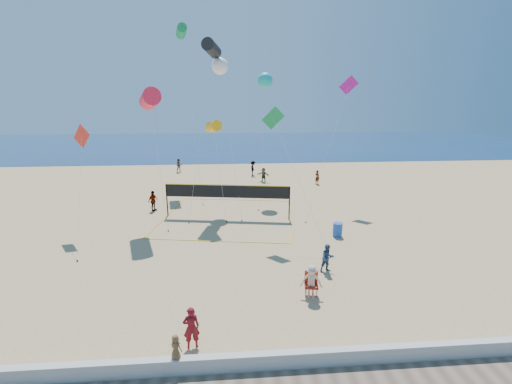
{
  "coord_description": "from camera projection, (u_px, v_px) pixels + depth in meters",
  "views": [
    {
      "loc": [
        0.11,
        -12.85,
        8.98
      ],
      "look_at": [
        1.3,
        2.0,
        5.01
      ],
      "focal_mm": 24.0,
      "sensor_mm": 36.0,
      "label": 1
    }
  ],
  "objects": [
    {
      "name": "far_person_4",
      "position": [
        253.0,
        168.0,
        42.29
      ],
      "size": [
        0.84,
        1.25,
        1.8
      ],
      "primitive_type": "imported",
      "rotation": [
        0.0,
        0.0,
        1.42
      ],
      "color": "gray",
      "rests_on": "ground"
    },
    {
      "name": "kite_2",
      "position": [
        213.0,
        127.0,
        25.52
      ],
      "size": [
        1.58,
        2.4,
        7.67
      ],
      "rotation": [
        0.0,
        0.0,
        0.33
      ],
      "color": "#FFB012",
      "rests_on": "ground"
    },
    {
      "name": "woman",
      "position": [
        191.0,
        328.0,
        12.69
      ],
      "size": [
        0.69,
        0.53,
        1.69
      ],
      "primitive_type": "imported",
      "rotation": [
        0.0,
        0.0,
        3.36
      ],
      "color": "maroon",
      "rests_on": "ground"
    },
    {
      "name": "far_person_1",
      "position": [
        263.0,
        175.0,
        39.01
      ],
      "size": [
        1.54,
        1.13,
        1.61
      ],
      "primitive_type": "imported",
      "rotation": [
        0.0,
        0.0,
        -0.49
      ],
      "color": "gray",
      "rests_on": "ground"
    },
    {
      "name": "kite_0",
      "position": [
        150.0,
        99.0,
        24.09
      ],
      "size": [
        2.17,
        3.94,
        9.92
      ],
      "rotation": [
        0.0,
        0.0,
        0.33
      ],
      "color": "#FB2140",
      "rests_on": "ground"
    },
    {
      "name": "kite_6",
      "position": [
        220.0,
        66.0,
        29.35
      ],
      "size": [
        2.33,
        7.23,
        12.58
      ],
      "rotation": [
        0.0,
        0.0,
        -0.11
      ],
      "color": "white",
      "rests_on": "ground"
    },
    {
      "name": "far_person_2",
      "position": [
        317.0,
        177.0,
        37.97
      ],
      "size": [
        0.65,
        0.68,
        1.56
      ],
      "primitive_type": "imported",
      "rotation": [
        0.0,
        0.0,
        2.25
      ],
      "color": "gray",
      "rests_on": "ground"
    },
    {
      "name": "kite_5",
      "position": [
        346.0,
        93.0,
        28.83
      ],
      "size": [
        5.38,
        5.75,
        11.09
      ],
      "rotation": [
        0.0,
        0.0,
        -0.05
      ],
      "color": "#B91699",
      "rests_on": "ground"
    },
    {
      "name": "camp_chair",
      "position": [
        311.0,
        282.0,
        16.24
      ],
      "size": [
        0.71,
        0.84,
        1.29
      ],
      "rotation": [
        0.0,
        0.0,
        -0.15
      ],
      "color": "#A21F12",
      "rests_on": "ground"
    },
    {
      "name": "kite_8",
      "position": [
        181.0,
        31.0,
        34.94
      ],
      "size": [
        2.96,
        10.33,
        16.53
      ],
      "rotation": [
        0.0,
        0.0,
        0.21
      ],
      "color": "#169146",
      "rests_on": "ground"
    },
    {
      "name": "bystander_b",
      "position": [
        311.0,
        281.0,
        15.99
      ],
      "size": [
        1.17,
        0.83,
        1.64
      ],
      "primitive_type": "imported",
      "rotation": [
        0.0,
        0.0,
        -0.23
      ],
      "color": "#D6B08F",
      "rests_on": "ground"
    },
    {
      "name": "far_person_0",
      "position": [
        153.0,
        201.0,
        28.72
      ],
      "size": [
        0.9,
        1.07,
        1.72
      ],
      "primitive_type": "imported",
      "rotation": [
        0.0,
        0.0,
        1.0
      ],
      "color": "gray",
      "rests_on": "ground"
    },
    {
      "name": "trash_barrel",
      "position": [
        338.0,
        230.0,
        23.35
      ],
      "size": [
        0.63,
        0.63,
        0.94
      ],
      "primitive_type": "cylinder",
      "rotation": [
        0.0,
        0.0,
        0.0
      ],
      "color": "#1A4BAC",
      "rests_on": "ground"
    },
    {
      "name": "ocean",
      "position": [
        228.0,
        143.0,
        74.39
      ],
      "size": [
        140.0,
        50.0,
        0.03
      ],
      "primitive_type": "cube",
      "color": "navy",
      "rests_on": "ground"
    },
    {
      "name": "ground",
      "position": [
        230.0,
        317.0,
        14.68
      ],
      "size": [
        120.0,
        120.0,
        0.0
      ],
      "primitive_type": "plane",
      "color": "tan",
      "rests_on": "ground"
    },
    {
      "name": "kite_3",
      "position": [
        81.0,
        141.0,
        23.23
      ],
      "size": [
        1.96,
        6.18,
        7.51
      ],
      "rotation": [
        0.0,
        0.0,
        -0.38
      ],
      "color": "red",
      "rests_on": "ground"
    },
    {
      "name": "bystander_a",
      "position": [
        327.0,
        258.0,
        18.41
      ],
      "size": [
        0.86,
        0.72,
        1.57
      ],
      "primitive_type": "imported",
      "rotation": [
        0.0,
        0.0,
        0.18
      ],
      "color": "navy",
      "rests_on": "ground"
    },
    {
      "name": "kite_7",
      "position": [
        265.0,
        80.0,
        31.33
      ],
      "size": [
        1.78,
        6.0,
        11.51
      ],
      "rotation": [
        0.0,
        0.0,
        0.03
      ],
      "color": "#18AFB2",
      "rests_on": "ground"
    },
    {
      "name": "kite_1",
      "position": [
        212.0,
        48.0,
        27.73
      ],
      "size": [
        2.75,
        6.58,
        13.8
      ],
      "rotation": [
        0.0,
        0.0,
        -0.23
      ],
      "color": "black",
      "rests_on": "ground"
    },
    {
      "name": "kite_4",
      "position": [
        276.0,
        126.0,
        22.11
      ],
      "size": [
        3.73,
        4.69,
        8.67
      ],
      "rotation": [
        0.0,
        0.0,
        -0.14
      ],
      "color": "#169146",
      "rests_on": "ground"
    },
    {
      "name": "far_person_3",
      "position": [
        179.0,
        166.0,
        44.21
      ],
      "size": [
        0.93,
        0.77,
        1.74
      ],
      "primitive_type": "imported",
      "rotation": [
        0.0,
        0.0,
        0.13
      ],
      "color": "gray",
      "rests_on": "ground"
    },
    {
      "name": "seawall",
      "position": [
        230.0,
        363.0,
        11.72
      ],
      "size": [
        32.0,
        0.3,
        0.6
      ],
      "primitive_type": "cube",
      "color": "silver",
      "rests_on": "ground"
    },
    {
      "name": "toddler",
      "position": [
        176.0,
        347.0,
        11.42
      ],
      "size": [
        0.51,
        0.46,
        0.87
      ],
      "primitive_type": "imported",
      "rotation": [
        0.0,
        0.0,
        2.57
      ],
      "color": "brown",
      "rests_on": "seawall"
    },
    {
      "name": "volleyball_net",
      "position": [
        227.0,
        195.0,
        26.82
      ],
      "size": [
        11.42,
        11.29,
        2.67
      ],
      "rotation": [
        0.0,
        0.0,
        -0.16
      ],
      "color": "black",
      "rests_on": "ground"
    }
  ]
}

